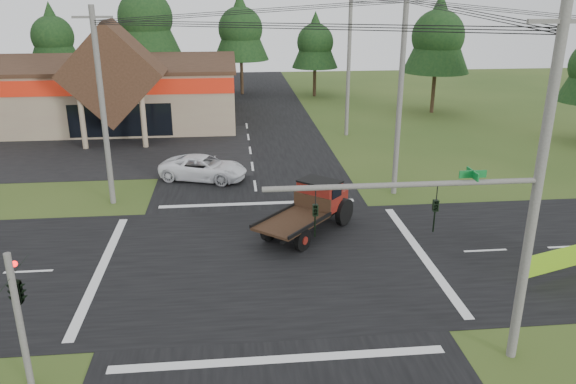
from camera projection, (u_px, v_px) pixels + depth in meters
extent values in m
plane|color=#314A1A|center=(266.00, 261.00, 24.52)|extent=(120.00, 120.00, 0.00)
cube|color=black|center=(266.00, 261.00, 24.52)|extent=(12.00, 120.00, 0.02)
cube|color=black|center=(266.00, 261.00, 24.52)|extent=(120.00, 12.00, 0.02)
cube|color=black|center=(58.00, 152.00, 40.97)|extent=(28.00, 14.00, 0.02)
cube|color=gray|center=(66.00, 93.00, 50.23)|extent=(30.00, 15.00, 5.00)
cube|color=#372316|center=(62.00, 64.00, 49.37)|extent=(30.40, 15.40, 0.30)
cube|color=red|center=(36.00, 89.00, 42.62)|extent=(30.00, 0.12, 1.20)
cube|color=#372316|center=(113.00, 73.00, 41.90)|extent=(7.78, 4.00, 7.78)
cylinder|color=gray|center=(83.00, 122.00, 41.22)|extent=(0.40, 0.40, 4.00)
cylinder|color=gray|center=(144.00, 121.00, 41.63)|extent=(0.40, 0.40, 4.00)
cube|color=black|center=(120.00, 120.00, 44.10)|extent=(8.00, 0.08, 2.60)
cylinder|color=#595651|center=(526.00, 258.00, 17.03)|extent=(0.24, 0.24, 7.00)
cylinder|color=#595651|center=(404.00, 185.00, 15.80)|extent=(8.00, 0.16, 0.16)
imported|color=black|center=(435.00, 216.00, 16.23)|extent=(0.16, 0.20, 1.00)
imported|color=black|center=(315.00, 221.00, 15.90)|extent=(0.16, 0.20, 1.00)
cube|color=#0C6626|center=(473.00, 174.00, 15.90)|extent=(0.80, 0.04, 0.22)
cylinder|color=#595651|center=(20.00, 323.00, 16.05)|extent=(0.20, 0.20, 4.40)
imported|color=black|center=(14.00, 273.00, 15.72)|extent=(0.53, 2.48, 1.00)
sphere|color=#FF0C0C|center=(14.00, 264.00, 15.80)|extent=(0.18, 0.18, 0.18)
cylinder|color=#595651|center=(536.00, 196.00, 16.35)|extent=(0.30, 0.30, 11.00)
cube|color=#595651|center=(564.00, 21.00, 14.68)|extent=(2.00, 0.12, 0.12)
cylinder|color=#595651|center=(103.00, 110.00, 29.47)|extent=(0.30, 0.30, 10.50)
cube|color=#595651|center=(92.00, 17.00, 27.89)|extent=(2.00, 0.12, 0.12)
cylinder|color=#595651|center=(400.00, 95.00, 30.82)|extent=(0.30, 0.30, 11.50)
cylinder|color=#595651|center=(349.00, 65.00, 43.97)|extent=(0.30, 0.30, 11.20)
cylinder|color=#332316|center=(59.00, 81.00, 61.34)|extent=(0.36, 0.36, 3.50)
cone|color=black|center=(52.00, 34.00, 59.62)|extent=(5.60, 5.60, 6.60)
sphere|color=black|center=(53.00, 36.00, 59.72)|extent=(4.40, 4.40, 4.40)
cylinder|color=#332316|center=(150.00, 76.00, 61.17)|extent=(0.36, 0.36, 4.55)
cone|color=black|center=(145.00, 13.00, 58.94)|extent=(7.28, 7.28, 8.58)
sphere|color=black|center=(145.00, 17.00, 59.08)|extent=(5.72, 5.72, 5.72)
cylinder|color=#332316|center=(242.00, 77.00, 63.17)|extent=(0.36, 0.36, 3.85)
cone|color=black|center=(240.00, 26.00, 61.29)|extent=(6.16, 6.16, 7.26)
sphere|color=black|center=(240.00, 29.00, 61.40)|extent=(4.84, 4.84, 4.84)
cylinder|color=#332316|center=(315.00, 82.00, 62.18)|extent=(0.36, 0.36, 3.15)
cone|color=black|center=(315.00, 40.00, 60.64)|extent=(5.04, 5.04, 5.94)
sphere|color=black|center=(315.00, 42.00, 60.73)|extent=(3.96, 3.96, 3.96)
cylinder|color=#332316|center=(433.00, 93.00, 53.65)|extent=(0.36, 0.36, 3.85)
cone|color=black|center=(438.00, 32.00, 51.76)|extent=(6.16, 6.16, 7.26)
sphere|color=black|center=(438.00, 36.00, 51.88)|extent=(4.84, 4.84, 4.84)
imported|color=white|center=(204.00, 168.00, 34.89)|extent=(5.87, 4.04, 1.49)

